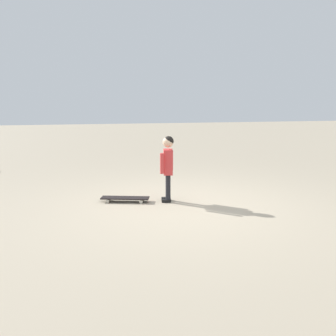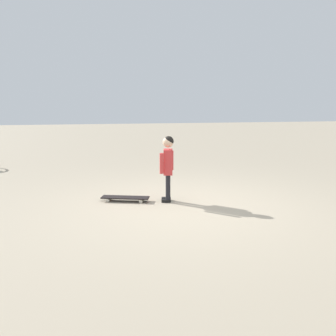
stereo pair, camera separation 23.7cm
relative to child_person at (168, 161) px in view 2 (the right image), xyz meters
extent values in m
plane|color=tan|center=(0.37, 0.21, -0.66)|extent=(50.00, 50.00, 0.00)
cylinder|color=black|center=(0.05, -0.01, -0.42)|extent=(0.08, 0.08, 0.42)
cube|color=black|center=(0.05, -0.04, -0.63)|extent=(0.11, 0.16, 0.05)
cylinder|color=black|center=(-0.05, 0.01, -0.42)|extent=(0.08, 0.08, 0.42)
cube|color=black|center=(-0.06, -0.02, -0.63)|extent=(0.11, 0.16, 0.05)
cube|color=#D13838|center=(0.00, 0.00, -0.01)|extent=(0.27, 0.19, 0.40)
cylinder|color=#D13838|center=(0.13, -0.13, -0.01)|extent=(0.06, 0.06, 0.32)
cylinder|color=#D13838|center=(-0.14, 0.09, -0.01)|extent=(0.06, 0.06, 0.32)
sphere|color=beige|center=(0.00, 0.00, 0.31)|extent=(0.17, 0.17, 0.17)
sphere|color=black|center=(0.00, 0.01, 0.32)|extent=(0.16, 0.16, 0.16)
cube|color=black|center=(-0.16, -0.67, -0.59)|extent=(0.43, 0.79, 0.02)
cube|color=#B7B7BC|center=(-0.25, -0.93, -0.61)|extent=(0.11, 0.06, 0.02)
cube|color=#B7B7BC|center=(-0.07, -0.42, -0.61)|extent=(0.11, 0.06, 0.02)
cylinder|color=beige|center=(-0.17, -0.95, -0.63)|extent=(0.05, 0.06, 0.06)
cylinder|color=beige|center=(-0.32, -0.91, -0.63)|extent=(0.05, 0.06, 0.06)
cylinder|color=beige|center=(0.00, -0.44, -0.63)|extent=(0.05, 0.06, 0.06)
cylinder|color=beige|center=(-0.14, -0.39, -0.63)|extent=(0.05, 0.06, 0.06)
camera|label=1|loc=(5.30, -1.48, 0.88)|focal=37.46mm
camera|label=2|loc=(5.36, -1.25, 0.88)|focal=37.46mm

